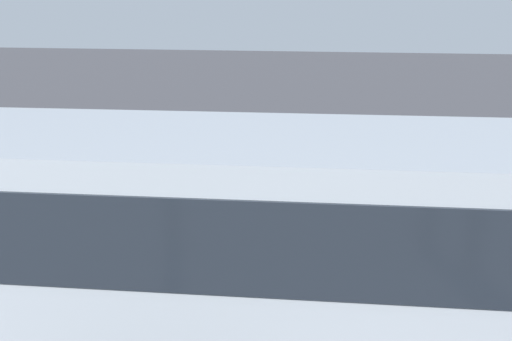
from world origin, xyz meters
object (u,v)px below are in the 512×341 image
Objects in this scene: stunt_motorcycle at (214,138)px; spectator_centre at (208,218)px; spectator_far_left at (338,216)px; spectator_left at (278,222)px; parked_motorcycle_silver at (362,275)px; traffic_cone at (303,167)px; parked_motorcycle_dark at (149,255)px; tour_bus at (241,261)px.

spectator_centre is at bearing 101.24° from stunt_motorcycle.
spectator_far_left reaches higher than spectator_left.
spectator_far_left reaches higher than spectator_centre.
spectator_far_left is 0.89× the size of parked_motorcycle_silver.
stunt_motorcycle reaches higher than traffic_cone.
parked_motorcycle_dark is (2.17, 0.58, -0.52)m from spectator_left.
spectator_centre is at bearing -17.16° from parked_motorcycle_silver.
parked_motorcycle_dark is 6.65m from traffic_cone.
stunt_motorcycle is at bearing -59.80° from parked_motorcycle_silver.
spectator_centre reaches higher than parked_motorcycle_silver.
spectator_left is at bearing -28.16° from parked_motorcycle_silver.
tour_bus is 2.95m from spectator_left.
spectator_left is at bearing -165.12° from parked_motorcycle_dark.
tour_bus is 16.09× the size of traffic_cone.
parked_motorcycle_dark is at bearing 92.27° from stunt_motorcycle.
parked_motorcycle_dark is at bearing 13.46° from spectator_far_left.
spectator_left is 5.71m from traffic_cone.
parked_motorcycle_silver is (-0.41, 0.96, -0.62)m from spectator_far_left.
traffic_cone is (-0.11, -5.67, -0.70)m from spectator_left.
parked_motorcycle_dark is at bearing 69.98° from traffic_cone.
spectator_centre is (1.27, -0.07, -0.03)m from spectator_left.
spectator_centre is 0.80× the size of stunt_motorcycle.
stunt_motorcycle is at bearing -75.49° from tour_bus.
spectator_left is 1.02× the size of spectator_centre.
tour_bus reaches higher than spectator_far_left.
tour_bus reaches higher than stunt_motorcycle.
spectator_left reaches higher than parked_motorcycle_dark.
parked_motorcycle_dark is 3.26× the size of traffic_cone.
traffic_cone is at bearing -103.82° from spectator_centre.
tour_bus is at bearing 68.68° from spectator_far_left.
parked_motorcycle_silver is (-2.71, 0.84, -0.49)m from spectator_centre.
stunt_motorcycle is at bearing -67.56° from spectator_left.
traffic_cone is (-2.28, -6.24, -0.18)m from parked_motorcycle_dark.
spectator_centre is at bearing 76.18° from traffic_cone.
spectator_centre is at bearing -69.32° from tour_bus.
traffic_cone is (1.33, -6.44, -0.18)m from parked_motorcycle_silver.
spectator_far_left is 2.31m from spectator_centre.
parked_motorcycle_silver is at bearing 120.20° from stunt_motorcycle.
parked_motorcycle_silver and parked_motorcycle_dark have the same top height.
parked_motorcycle_silver is 0.99× the size of stunt_motorcycle.
stunt_motorcycle reaches higher than parked_motorcycle_silver.
tour_bus is 4.94× the size of parked_motorcycle_silver.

